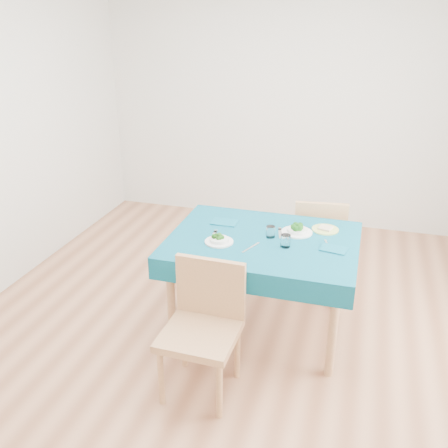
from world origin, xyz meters
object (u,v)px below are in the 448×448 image
(bowl_near, at_px, (219,239))
(bowl_far, at_px, (297,229))
(table, at_px, (261,285))
(side_plate, at_px, (325,229))
(chair_near, at_px, (199,315))
(chair_far, at_px, (319,230))

(bowl_near, relative_size, bowl_far, 0.89)
(bowl_far, bearing_deg, table, -141.63)
(table, distance_m, bowl_far, 0.50)
(side_plate, bearing_deg, chair_near, -120.59)
(table, height_order, side_plate, side_plate)
(bowl_far, xyz_separation_m, side_plate, (0.20, 0.11, -0.03))
(table, height_order, chair_near, chair_near)
(side_plate, bearing_deg, bowl_far, -150.30)
(chair_near, bearing_deg, bowl_far, 66.94)
(bowl_far, bearing_deg, chair_far, 80.13)
(chair_far, relative_size, bowl_far, 4.66)
(table, bearing_deg, chair_far, 67.73)
(chair_near, relative_size, bowl_far, 5.03)
(chair_far, xyz_separation_m, bowl_near, (-0.61, -0.94, 0.26))
(chair_far, relative_size, bowl_near, 5.22)
(chair_near, bearing_deg, bowl_near, 97.49)
(table, distance_m, chair_far, 0.87)
(table, bearing_deg, bowl_far, 38.37)
(chair_far, distance_m, side_plate, 0.57)
(chair_near, relative_size, side_plate, 5.72)
(chair_near, height_order, bowl_near, chair_near)
(table, xyz_separation_m, chair_near, (-0.22, -0.78, 0.19))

